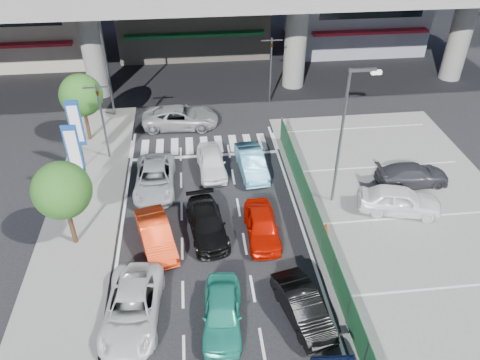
{
  "coord_description": "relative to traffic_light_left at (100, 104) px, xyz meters",
  "views": [
    {
      "loc": [
        -0.6,
        -14.47,
        16.62
      ],
      "look_at": [
        1.66,
        5.76,
        2.06
      ],
      "focal_mm": 35.0,
      "sensor_mm": 36.0,
      "label": 1
    }
  ],
  "objects": [
    {
      "name": "taxi_orange_left",
      "position": [
        3.33,
        -8.61,
        -3.25
      ],
      "size": [
        2.42,
        4.42,
        1.38
      ],
      "primitive_type": "imported",
      "rotation": [
        0.0,
        0.0,
        0.24
      ],
      "color": "red",
      "rests_on": "ground"
    },
    {
      "name": "street_lamp_left",
      "position": [
        -0.13,
        6.0,
        0.83
      ],
      "size": [
        1.65,
        0.22,
        8.0
      ],
      "color": "#595B60",
      "rests_on": "ground"
    },
    {
      "name": "hatch_black_mid_right",
      "position": [
        9.71,
        -13.8,
        -3.28
      ],
      "size": [
        2.29,
        4.21,
        1.32
      ],
      "primitive_type": "imported",
      "rotation": [
        0.0,
        0.0,
        0.24
      ],
      "color": "black",
      "rests_on": "ground"
    },
    {
      "name": "sedan_white_front_mid",
      "position": [
        6.52,
        -2.23,
        -3.25
      ],
      "size": [
        1.88,
        4.14,
        1.38
      ],
      "primitive_type": "imported",
      "rotation": [
        0.0,
        0.0,
        0.06
      ],
      "color": "white",
      "rests_on": "ground"
    },
    {
      "name": "fence_run",
      "position": [
        11.5,
        -11.0,
        -3.04
      ],
      "size": [
        0.16,
        22.0,
        1.8
      ],
      "primitive_type": null,
      "color": "#1D552E",
      "rests_on": "ground"
    },
    {
      "name": "parking_lot",
      "position": [
        17.2,
        -10.0,
        -3.91
      ],
      "size": [
        12.0,
        28.0,
        0.06
      ],
      "primitive_type": "cube",
      "color": "slate",
      "rests_on": "ground"
    },
    {
      "name": "taxi_orange_right",
      "position": [
        8.75,
        -8.49,
        -3.25
      ],
      "size": [
        1.64,
        4.05,
        1.38
      ],
      "primitive_type": "imported",
      "rotation": [
        0.0,
        0.0,
        -0.0
      ],
      "color": "red",
      "rests_on": "ground"
    },
    {
      "name": "tree_far",
      "position": [
        -1.6,
        2.5,
        -0.55
      ],
      "size": [
        2.8,
        2.8,
        4.8
      ],
      "color": "#382314",
      "rests_on": "ground"
    },
    {
      "name": "traffic_light_left",
      "position": [
        0.0,
        0.0,
        0.0
      ],
      "size": [
        1.6,
        1.24,
        5.2
      ],
      "color": "#595B60",
      "rests_on": "ground"
    },
    {
      "name": "sedan_white_mid_left",
      "position": [
        2.5,
        -13.1,
        -3.25
      ],
      "size": [
        2.65,
        5.12,
        1.38
      ],
      "primitive_type": "imported",
      "rotation": [
        0.0,
        0.0,
        -0.07
      ],
      "color": "white",
      "rests_on": "ground"
    },
    {
      "name": "ground",
      "position": [
        6.2,
        -12.0,
        -3.94
      ],
      "size": [
        120.0,
        120.0,
        0.0
      ],
      "primitive_type": "plane",
      "color": "black",
      "rests_on": "ground"
    },
    {
      "name": "wagon_silver_front_left",
      "position": [
        3.1,
        -3.63,
        -3.25
      ],
      "size": [
        2.33,
        4.99,
        1.38
      ],
      "primitive_type": "imported",
      "rotation": [
        0.0,
        0.0,
        -0.01
      ],
      "color": "#AEB3B7",
      "rests_on": "ground"
    },
    {
      "name": "kei_truck_front_right",
      "position": [
        8.98,
        -2.57,
        -3.25
      ],
      "size": [
        1.78,
        4.29,
        1.38
      ],
      "primitive_type": "imported",
      "rotation": [
        0.0,
        0.0,
        0.08
      ],
      "color": "#5BAED1",
      "rests_on": "ground"
    },
    {
      "name": "taxi_teal_mid",
      "position": [
        6.27,
        -13.73,
        -3.25
      ],
      "size": [
        1.98,
        4.18,
        1.38
      ],
      "primitive_type": "imported",
      "rotation": [
        0.0,
        0.0,
        -0.09
      ],
      "color": "teal",
      "rests_on": "ground"
    },
    {
      "name": "crossing_wagon_silver",
      "position": [
        4.67,
        3.78,
        -3.19
      ],
      "size": [
        5.52,
        2.77,
        1.5
      ],
      "primitive_type": "imported",
      "rotation": [
        0.0,
        0.0,
        1.52
      ],
      "color": "#95999D",
      "rests_on": "ground"
    },
    {
      "name": "parked_sedan_white",
      "position": [
        16.55,
        -7.37,
        -3.11
      ],
      "size": [
        4.78,
        2.87,
        1.52
      ],
      "primitive_type": "imported",
      "rotation": [
        0.0,
        0.0,
        1.31
      ],
      "color": "white",
      "rests_on": "parking_lot"
    },
    {
      "name": "tree_near",
      "position": [
        -0.8,
        -8.0,
        -0.55
      ],
      "size": [
        2.8,
        2.8,
        4.8
      ],
      "color": "#382314",
      "rests_on": "ground"
    },
    {
      "name": "signboard_near",
      "position": [
        -1.0,
        -4.01,
        -0.87
      ],
      "size": [
        0.8,
        0.14,
        4.7
      ],
      "color": "#595B60",
      "rests_on": "ground"
    },
    {
      "name": "signboard_far",
      "position": [
        -1.4,
        -1.01,
        -0.87
      ],
      "size": [
        0.8,
        0.14,
        4.7
      ],
      "color": "#595B60",
      "rests_on": "ground"
    },
    {
      "name": "traffic_light_right",
      "position": [
        11.7,
        7.0,
        0.0
      ],
      "size": [
        1.6,
        1.24,
        5.2
      ],
      "color": "#595B60",
      "rests_on": "ground"
    },
    {
      "name": "parked_sedan_dgrey",
      "position": [
        18.36,
        -4.92,
        -3.24
      ],
      "size": [
        4.38,
        1.8,
        1.27
      ],
      "primitive_type": "imported",
      "rotation": [
        0.0,
        0.0,
        1.56
      ],
      "color": "#35343A",
      "rests_on": "parking_lot"
    },
    {
      "name": "traffic_cone",
      "position": [
        12.08,
        -8.72,
        -3.5
      ],
      "size": [
        0.4,
        0.4,
        0.75
      ],
      "primitive_type": "cone",
      "rotation": [
        0.0,
        0.0,
        0.04
      ],
      "color": "#F43E0D",
      "rests_on": "parking_lot"
    },
    {
      "name": "sidewalk_left",
      "position": [
        -0.8,
        -8.0,
        -3.88
      ],
      "size": [
        4.0,
        30.0,
        0.12
      ],
      "primitive_type": "cube",
      "color": "slate",
      "rests_on": "ground"
    },
    {
      "name": "street_lamp_right",
      "position": [
        13.37,
        -6.0,
        0.83
      ],
      "size": [
        1.65,
        0.22,
        8.0
      ],
      "color": "#595B60",
      "rests_on": "ground"
    },
    {
      "name": "sedan_black_mid",
      "position": [
        5.94,
        -7.96,
        -3.29
      ],
      "size": [
        2.34,
        4.62,
        1.28
      ],
      "primitive_type": "imported",
      "rotation": [
        0.0,
        0.0,
        0.13
      ],
      "color": "black",
      "rests_on": "ground"
    }
  ]
}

